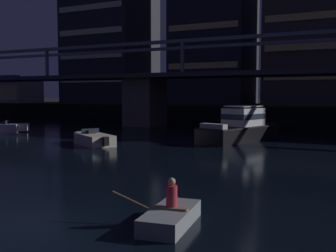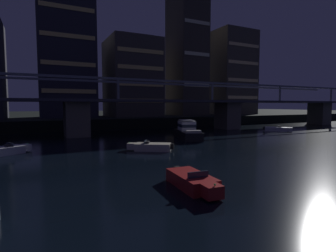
{
  "view_description": "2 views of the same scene",
  "coord_description": "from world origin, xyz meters",
  "px_view_note": "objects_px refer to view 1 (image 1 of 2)",
  "views": [
    {
      "loc": [
        8.45,
        -8.29,
        3.71
      ],
      "look_at": [
        -6.51,
        21.97,
        1.08
      ],
      "focal_mm": 43.77,
      "sensor_mm": 36.0,
      "label": 1
    },
    {
      "loc": [
        -20.93,
        -10.7,
        5.06
      ],
      "look_at": [
        -6.66,
        17.9,
        2.49
      ],
      "focal_mm": 28.14,
      "sensor_mm": 36.0,
      "label": 2
    }
  ],
  "objects_px": {
    "tower_central": "(315,37)",
    "speedboat_mid_right": "(1,128)",
    "river_bridge": "(277,88)",
    "dinghy_with_paddler": "(171,216)",
    "cabin_cruiser_near_left": "(241,128)",
    "speedboat_near_center": "(93,139)",
    "tower_west_tall": "(214,12)",
    "waterfront_pavilion": "(7,90)",
    "tower_west_low": "(111,47)"
  },
  "relations": [
    {
      "from": "tower_central",
      "to": "speedboat_mid_right",
      "type": "distance_m",
      "value": 43.41
    },
    {
      "from": "river_bridge",
      "to": "dinghy_with_paddler",
      "type": "distance_m",
      "value": 32.15
    },
    {
      "from": "tower_central",
      "to": "cabin_cruiser_near_left",
      "type": "bearing_deg",
      "value": -93.32
    },
    {
      "from": "tower_central",
      "to": "speedboat_near_center",
      "type": "bearing_deg",
      "value": -105.91
    },
    {
      "from": "tower_west_tall",
      "to": "tower_central",
      "type": "relative_size",
      "value": 1.5
    },
    {
      "from": "river_bridge",
      "to": "tower_west_tall",
      "type": "xyz_separation_m",
      "value": [
        -14.4,
        21.03,
        12.54
      ]
    },
    {
      "from": "tower_central",
      "to": "waterfront_pavilion",
      "type": "distance_m",
      "value": 53.12
    },
    {
      "from": "speedboat_near_center",
      "to": "speedboat_mid_right",
      "type": "distance_m",
      "value": 15.01
    },
    {
      "from": "tower_central",
      "to": "speedboat_near_center",
      "type": "xyz_separation_m",
      "value": [
        -10.78,
        -37.82,
        -11.48
      ]
    },
    {
      "from": "river_bridge",
      "to": "tower_west_low",
      "type": "relative_size",
      "value": 4.81
    },
    {
      "from": "tower_west_low",
      "to": "waterfront_pavilion",
      "type": "bearing_deg",
      "value": -155.9
    },
    {
      "from": "tower_west_tall",
      "to": "waterfront_pavilion",
      "type": "relative_size",
      "value": 2.39
    },
    {
      "from": "dinghy_with_paddler",
      "to": "waterfront_pavilion",
      "type": "bearing_deg",
      "value": 141.25
    },
    {
      "from": "waterfront_pavilion",
      "to": "speedboat_near_center",
      "type": "bearing_deg",
      "value": -35.58
    },
    {
      "from": "tower_central",
      "to": "waterfront_pavilion",
      "type": "xyz_separation_m",
      "value": [
        -51.92,
        -8.38,
        -7.46
      ]
    },
    {
      "from": "tower_west_low",
      "to": "speedboat_near_center",
      "type": "height_order",
      "value": "tower_west_low"
    },
    {
      "from": "cabin_cruiser_near_left",
      "to": "river_bridge",
      "type": "bearing_deg",
      "value": 86.1
    },
    {
      "from": "waterfront_pavilion",
      "to": "dinghy_with_paddler",
      "type": "xyz_separation_m",
      "value": [
        54.36,
        -43.62,
        -4.16
      ]
    },
    {
      "from": "river_bridge",
      "to": "tower_central",
      "type": "relative_size",
      "value": 4.95
    },
    {
      "from": "river_bridge",
      "to": "tower_central",
      "type": "xyz_separation_m",
      "value": [
        1.08,
        20.29,
        7.58
      ]
    },
    {
      "from": "waterfront_pavilion",
      "to": "dinghy_with_paddler",
      "type": "distance_m",
      "value": 69.82
    },
    {
      "from": "river_bridge",
      "to": "cabin_cruiser_near_left",
      "type": "bearing_deg",
      "value": -93.9
    },
    {
      "from": "dinghy_with_paddler",
      "to": "tower_central",
      "type": "bearing_deg",
      "value": 92.68
    },
    {
      "from": "river_bridge",
      "to": "cabin_cruiser_near_left",
      "type": "relative_size",
      "value": 10.43
    },
    {
      "from": "speedboat_mid_right",
      "to": "cabin_cruiser_near_left",
      "type": "bearing_deg",
      "value": 7.4
    },
    {
      "from": "tower_west_tall",
      "to": "cabin_cruiser_near_left",
      "type": "bearing_deg",
      "value": -66.27
    },
    {
      "from": "cabin_cruiser_near_left",
      "to": "dinghy_with_paddler",
      "type": "relative_size",
      "value": 3.43
    },
    {
      "from": "waterfront_pavilion",
      "to": "speedboat_mid_right",
      "type": "relative_size",
      "value": 2.55
    },
    {
      "from": "waterfront_pavilion",
      "to": "cabin_cruiser_near_left",
      "type": "relative_size",
      "value": 1.33
    },
    {
      "from": "river_bridge",
      "to": "tower_west_tall",
      "type": "bearing_deg",
      "value": 124.4
    },
    {
      "from": "tower_central",
      "to": "speedboat_near_center",
      "type": "height_order",
      "value": "tower_central"
    },
    {
      "from": "tower_central",
      "to": "cabin_cruiser_near_left",
      "type": "relative_size",
      "value": 2.11
    },
    {
      "from": "cabin_cruiser_near_left",
      "to": "waterfront_pavilion",
      "type": "bearing_deg",
      "value": 156.26
    },
    {
      "from": "waterfront_pavilion",
      "to": "dinghy_with_paddler",
      "type": "height_order",
      "value": "waterfront_pavilion"
    },
    {
      "from": "tower_west_tall",
      "to": "speedboat_mid_right",
      "type": "relative_size",
      "value": 6.09
    },
    {
      "from": "tower_west_tall",
      "to": "speedboat_near_center",
      "type": "bearing_deg",
      "value": -83.06
    },
    {
      "from": "cabin_cruiser_near_left",
      "to": "dinghy_with_paddler",
      "type": "xyz_separation_m",
      "value": [
        4.2,
        -21.56,
        -0.77
      ]
    },
    {
      "from": "river_bridge",
      "to": "speedboat_near_center",
      "type": "xyz_separation_m",
      "value": [
        -9.7,
        -17.53,
        -3.9
      ]
    },
    {
      "from": "tower_west_low",
      "to": "speedboat_mid_right",
      "type": "relative_size",
      "value": 4.17
    },
    {
      "from": "river_bridge",
      "to": "dinghy_with_paddler",
      "type": "bearing_deg",
      "value": -83.68
    },
    {
      "from": "tower_west_tall",
      "to": "cabin_cruiser_near_left",
      "type": "distance_m",
      "value": 37.54
    },
    {
      "from": "cabin_cruiser_near_left",
      "to": "speedboat_mid_right",
      "type": "bearing_deg",
      "value": -172.6
    },
    {
      "from": "river_bridge",
      "to": "waterfront_pavilion",
      "type": "bearing_deg",
      "value": 166.81
    },
    {
      "from": "speedboat_mid_right",
      "to": "dinghy_with_paddler",
      "type": "xyz_separation_m",
      "value": [
        27.58,
        -18.53,
        -0.14
      ]
    },
    {
      "from": "river_bridge",
      "to": "speedboat_mid_right",
      "type": "relative_size",
      "value": 20.06
    },
    {
      "from": "dinghy_with_paddler",
      "to": "river_bridge",
      "type": "bearing_deg",
      "value": 96.32
    },
    {
      "from": "tower_central",
      "to": "tower_west_tall",
      "type": "bearing_deg",
      "value": 177.27
    },
    {
      "from": "river_bridge",
      "to": "speedboat_near_center",
      "type": "height_order",
      "value": "river_bridge"
    },
    {
      "from": "tower_west_tall",
      "to": "river_bridge",
      "type": "bearing_deg",
      "value": -55.6
    },
    {
      "from": "tower_west_low",
      "to": "tower_central",
      "type": "relative_size",
      "value": 1.03
    }
  ]
}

